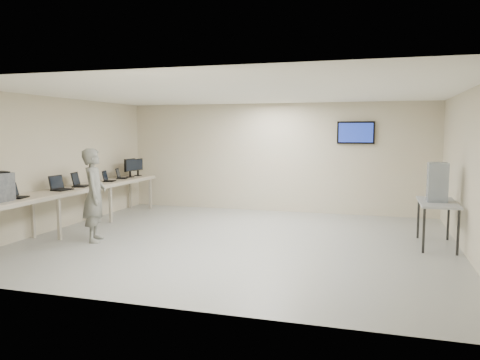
% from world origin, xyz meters
% --- Properties ---
extents(room, '(8.01, 7.01, 2.81)m').
position_xyz_m(room, '(0.03, 0.06, 1.41)').
color(room, '#A7A7A7').
rests_on(room, ground).
extents(workbench, '(0.76, 6.00, 0.90)m').
position_xyz_m(workbench, '(-3.59, 0.00, 0.83)').
color(workbench, '#BDAB91').
rests_on(workbench, ground).
extents(laptop_0, '(0.35, 0.38, 0.26)m').
position_xyz_m(laptop_0, '(-3.64, -1.59, 0.97)').
color(laptop_0, black).
rests_on(laptop_0, workbench).
extents(laptop_1, '(0.35, 0.41, 0.30)m').
position_xyz_m(laptop_1, '(-3.61, -0.44, 0.98)').
color(laptop_1, black).
rests_on(laptop_1, workbench).
extents(laptop_2, '(0.41, 0.45, 0.31)m').
position_xyz_m(laptop_2, '(-3.63, 0.22, 0.98)').
color(laptop_2, black).
rests_on(laptop_2, workbench).
extents(laptop_3, '(0.34, 0.37, 0.25)m').
position_xyz_m(laptop_3, '(-3.60, 1.28, 0.97)').
color(laptop_3, black).
rests_on(laptop_3, workbench).
extents(laptop_4, '(0.37, 0.39, 0.26)m').
position_xyz_m(laptop_4, '(-3.65, 1.94, 0.97)').
color(laptop_4, black).
rests_on(laptop_4, workbench).
extents(monitor_near, '(0.21, 0.48, 0.48)m').
position_xyz_m(monitor_near, '(-3.60, 2.34, 1.19)').
color(monitor_near, black).
rests_on(monitor_near, workbench).
extents(monitor_far, '(0.20, 0.46, 0.45)m').
position_xyz_m(monitor_far, '(-3.60, 2.75, 1.17)').
color(monitor_far, black).
rests_on(monitor_far, workbench).
extents(soldier, '(0.65, 0.76, 1.77)m').
position_xyz_m(soldier, '(-2.58, -0.78, 0.88)').
color(soldier, '#595D4F').
rests_on(soldier, ground).
extents(side_table, '(0.64, 1.37, 0.82)m').
position_xyz_m(side_table, '(3.60, 0.64, 0.75)').
color(side_table, '#999B9C').
rests_on(side_table, ground).
extents(storage_bins, '(0.33, 0.37, 0.71)m').
position_xyz_m(storage_bins, '(3.58, 0.64, 1.18)').
color(storage_bins, '#919EA9').
rests_on(storage_bins, side_table).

